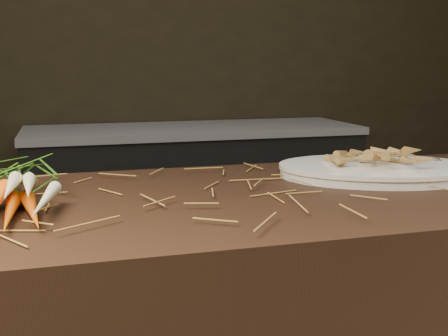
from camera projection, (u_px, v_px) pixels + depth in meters
name	position (u px, v px, depth m)	size (l,w,h in m)	color
back_counter	(194.00, 200.00, 3.17)	(1.82, 0.62, 0.84)	black
straw_bedding	(253.00, 189.00, 1.23)	(1.40, 0.60, 0.02)	olive
root_veg_bunch	(13.00, 185.00, 1.12)	(0.17, 0.45, 0.08)	#D85E12
serving_platter	(377.00, 172.00, 1.41)	(0.49, 0.32, 0.03)	white
roasted_veg_heap	(378.00, 156.00, 1.40)	(0.24, 0.17, 0.05)	olive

